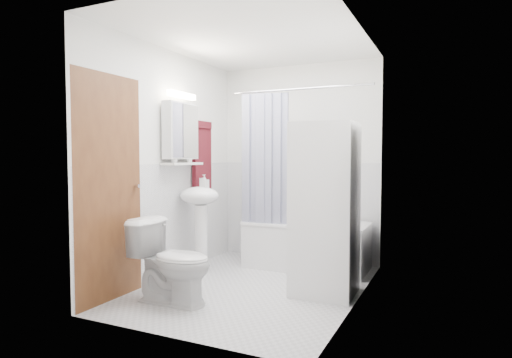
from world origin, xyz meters
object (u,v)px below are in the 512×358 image
at_px(bathtub, 307,243).
at_px(sink, 200,209).
at_px(toilet, 173,262).
at_px(washer_dryer, 325,209).

bearing_deg(bathtub, sink, -144.97).
relative_size(bathtub, toilet, 1.89).
distance_m(bathtub, washer_dryer, 1.04).
distance_m(bathtub, sink, 1.28).
relative_size(sink, washer_dryer, 0.66).
xyz_separation_m(bathtub, sink, (-0.99, -0.70, 0.41)).
height_order(bathtub, sink, sink).
bearing_deg(sink, washer_dryer, -4.12).
bearing_deg(washer_dryer, toilet, -145.99).
height_order(bathtub, toilet, toilet).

